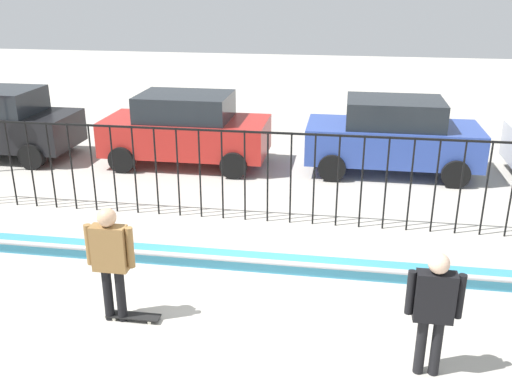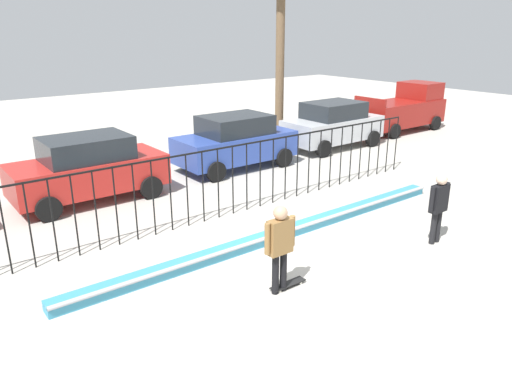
# 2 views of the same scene
# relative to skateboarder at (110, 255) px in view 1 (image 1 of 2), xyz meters

# --- Properties ---
(ground_plane) EXTENTS (60.00, 60.00, 0.00)m
(ground_plane) POSITION_rel_skateboarder_xyz_m (1.69, 0.84, -1.06)
(ground_plane) COLOR #ADA89E
(bowl_coping_ledge) EXTENTS (11.00, 0.40, 0.27)m
(bowl_coping_ledge) POSITION_rel_skateboarder_xyz_m (1.69, 1.88, -0.94)
(bowl_coping_ledge) COLOR teal
(bowl_coping_ledge) RESTS_ON ground
(perimeter_fence) EXTENTS (14.04, 0.04, 1.90)m
(perimeter_fence) POSITION_rel_skateboarder_xyz_m (1.69, 3.93, 0.10)
(perimeter_fence) COLOR black
(perimeter_fence) RESTS_ON ground
(skateboarder) EXTENTS (0.71, 0.27, 1.77)m
(skateboarder) POSITION_rel_skateboarder_xyz_m (0.00, 0.00, 0.00)
(skateboarder) COLOR black
(skateboarder) RESTS_ON ground
(skateboard) EXTENTS (0.80, 0.20, 0.07)m
(skateboard) POSITION_rel_skateboarder_xyz_m (0.25, 0.03, -1.00)
(skateboard) COLOR black
(skateboard) RESTS_ON ground
(camera_operator) EXTENTS (0.68, 0.26, 1.69)m
(camera_operator) POSITION_rel_skateboarder_xyz_m (4.36, -0.53, -0.05)
(camera_operator) COLOR black
(camera_operator) RESTS_ON ground
(parked_car_red) EXTENTS (4.30, 2.12, 1.90)m
(parked_car_red) POSITION_rel_skateboarder_xyz_m (-0.98, 7.38, -0.09)
(parked_car_red) COLOR #B2231E
(parked_car_red) RESTS_ON ground
(parked_car_blue) EXTENTS (4.30, 2.12, 1.90)m
(parked_car_blue) POSITION_rel_skateboarder_xyz_m (4.37, 7.57, -0.09)
(parked_car_blue) COLOR #2D479E
(parked_car_blue) RESTS_ON ground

